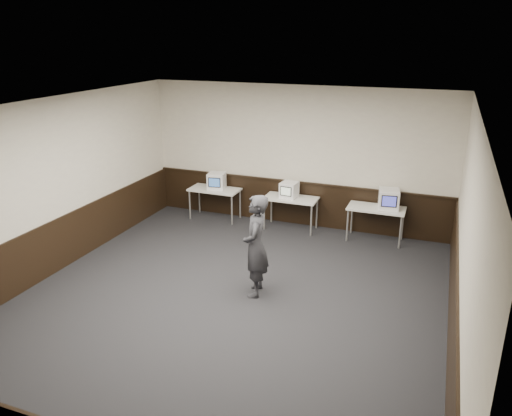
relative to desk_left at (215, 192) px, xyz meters
The scene contains 17 objects.
floor 4.13m from the desk_left, 62.18° to the right, with size 8.00×8.00×0.00m, color black.
ceiling 4.79m from the desk_left, 62.18° to the right, with size 8.00×8.00×0.00m, color white.
back_wall 2.15m from the desk_left, 11.89° to the left, with size 7.00×7.00×0.00m, color beige.
front_wall 7.89m from the desk_left, 75.96° to the right, with size 7.00×7.00×0.00m, color beige.
left_wall 4.05m from the desk_left, 113.96° to the right, with size 8.00×8.00×0.00m, color beige.
right_wall 6.56m from the desk_left, 33.69° to the right, with size 8.00×8.00×0.00m, color beige.
wainscot_back 1.95m from the desk_left, 11.31° to the left, with size 6.98×0.04×1.00m, color black.
wainscot_left 3.94m from the desk_left, 113.70° to the right, with size 0.04×7.98×1.00m, color black.
wainscot_right 6.48m from the desk_left, 33.79° to the right, with size 0.04×7.98×1.00m, color black.
wainscot_rail 1.96m from the desk_left, 10.73° to the left, with size 6.98×0.06×0.04m, color black.
desk_left is the anchor object (origin of this frame).
desk_center 1.90m from the desk_left, ahead, with size 1.20×0.60×0.75m.
desk_right 3.80m from the desk_left, ahead, with size 1.20×0.60×0.75m.
emac_left 0.27m from the desk_left, 16.16° to the left, with size 0.46×0.48×0.39m.
emac_center 1.87m from the desk_left, ahead, with size 0.39×0.41×0.36m.
emac_right 4.04m from the desk_left, ahead, with size 0.48×0.50×0.42m.
person 3.82m from the desk_left, 54.23° to the right, with size 0.65×0.43×1.78m, color #28282E.
Camera 1 is at (3.06, -6.65, 4.26)m, focal length 35.00 mm.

